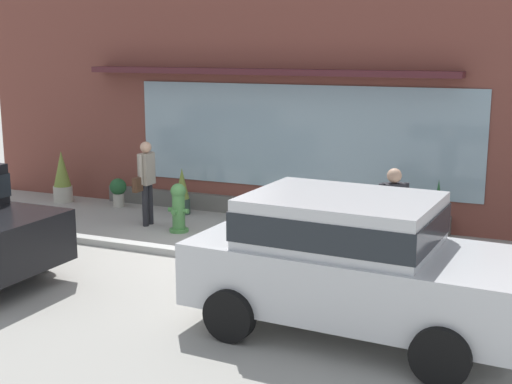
% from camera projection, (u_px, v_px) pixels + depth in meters
% --- Properties ---
extents(ground_plane, '(60.00, 60.00, 0.00)m').
position_uv_depth(ground_plane, '(196.00, 254.00, 12.03)').
color(ground_plane, '#9E9B93').
extents(curb_strip, '(14.00, 0.24, 0.12)m').
position_uv_depth(curb_strip, '(191.00, 253.00, 11.84)').
color(curb_strip, '#B2B2AD').
rests_on(curb_strip, ground_plane).
extents(storefront, '(14.00, 0.81, 5.40)m').
position_uv_depth(storefront, '(269.00, 89.00, 14.35)').
color(storefront, brown).
rests_on(storefront, ground_plane).
extents(fire_hydrant, '(0.43, 0.40, 0.94)m').
position_uv_depth(fire_hydrant, '(178.00, 207.00, 13.37)').
color(fire_hydrant, '#4C8C47').
rests_on(fire_hydrant, ground_plane).
extents(pedestrian_with_handbag, '(0.22, 0.69, 1.67)m').
position_uv_depth(pedestrian_with_handbag, '(146.00, 177.00, 13.75)').
color(pedestrian_with_handbag, '#232328').
rests_on(pedestrian_with_handbag, ground_plane).
extents(pedestrian_passerby, '(0.41, 0.34, 1.68)m').
position_uv_depth(pedestrian_passerby, '(393.00, 213.00, 10.74)').
color(pedestrian_passerby, '#333847').
rests_on(pedestrian_passerby, ground_plane).
extents(parked_car_silver, '(4.16, 2.23, 1.72)m').
position_uv_depth(parked_car_silver, '(350.00, 257.00, 8.58)').
color(parked_car_silver, silver).
rests_on(parked_car_silver, ground_plane).
extents(potted_plant_doorstep, '(0.33, 0.33, 0.99)m').
position_uv_depth(potted_plant_doorstep, '(182.00, 192.00, 14.80)').
color(potted_plant_doorstep, '#33473D').
rests_on(potted_plant_doorstep, ground_plane).
extents(potted_plant_window_right, '(0.32, 0.32, 0.55)m').
position_uv_depth(potted_plant_window_right, '(251.00, 207.00, 14.19)').
color(potted_plant_window_right, '#B7B2A3').
rests_on(potted_plant_window_right, ground_plane).
extents(potted_plant_window_left, '(0.37, 0.37, 0.64)m').
position_uv_depth(potted_plant_window_left, '(118.00, 190.00, 15.48)').
color(potted_plant_window_left, '#B7B2A3').
rests_on(potted_plant_window_left, ground_plane).
extents(potted_plant_near_hydrant, '(0.25, 0.25, 1.16)m').
position_uv_depth(potted_plant_near_hydrant, '(437.00, 212.00, 12.67)').
color(potted_plant_near_hydrant, '#9E6042').
rests_on(potted_plant_near_hydrant, ground_plane).
extents(potted_plant_low_front, '(0.43, 0.43, 1.17)m').
position_uv_depth(potted_plant_low_front, '(62.00, 178.00, 15.94)').
color(potted_plant_low_front, '#B7B2A3').
rests_on(potted_plant_low_front, ground_plane).
extents(potted_plant_trailing_edge, '(0.40, 0.40, 0.72)m').
position_uv_depth(potted_plant_trailing_edge, '(389.00, 215.00, 13.02)').
color(potted_plant_trailing_edge, '#33473D').
rests_on(potted_plant_trailing_edge, ground_plane).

